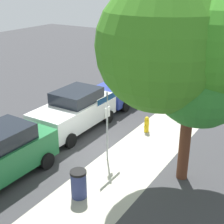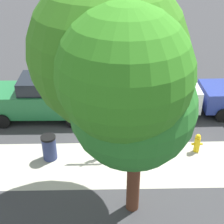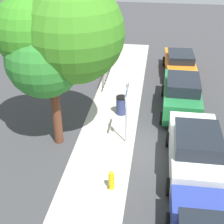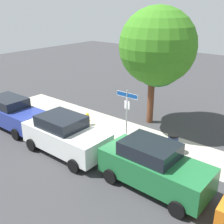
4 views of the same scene
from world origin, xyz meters
The scene contains 11 objects.
ground_plane centered at (0.00, 0.00, 0.00)m, with size 60.00×60.00×0.00m, color #38383A.
sidewalk_strip centered at (2.00, 1.30, 0.00)m, with size 24.00×2.60×0.00m, color #ADAA99.
street_sign centered at (0.32, 0.40, 2.01)m, with size 1.29×0.07×2.87m.
shade_tree centered at (0.43, 3.23, 4.61)m, with size 4.21×5.17×6.90m.
car_white centered at (-1.25, -2.47, 0.96)m, with size 4.50×2.17×1.90m.
car_green centered at (3.55, -2.12, 0.97)m, with size 4.47×2.08×1.93m.
car_orange centered at (8.35, -2.19, 0.80)m, with size 4.23×2.14×1.54m.
iron_fence centered at (6.95, 2.30, 0.56)m, with size 3.79×0.04×1.07m.
utility_shed centered at (10.85, 3.80, 1.34)m, with size 2.83×2.71×2.62m.
fire_hydrant centered at (-2.76, 0.60, 0.38)m, with size 0.42×0.22×0.78m.
trash_bin centered at (2.82, 0.90, 0.49)m, with size 0.55×0.55×0.98m.
Camera 3 is at (-12.16, -0.77, 8.72)m, focal length 53.94 mm.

